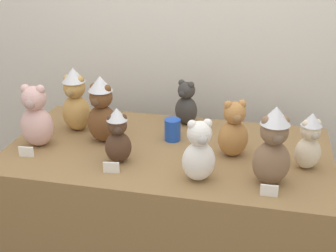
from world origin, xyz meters
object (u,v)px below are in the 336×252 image
Objects in this scene: teddy_bear_caramel at (234,130)px; teddy_bear_chestnut at (102,110)px; teddy_bear_cocoa at (118,136)px; teddy_bear_cream at (309,142)px; teddy_bear_charcoal at (186,104)px; teddy_bear_honey at (75,100)px; display_table at (168,217)px; party_cup_blue at (173,130)px; teddy_bear_mocha at (273,147)px; teddy_bear_snow at (199,152)px; teddy_bear_blush at (36,118)px.

teddy_bear_chestnut is (-0.64, 0.02, 0.04)m from teddy_bear_caramel.
teddy_bear_cream is at bearing -11.13° from teddy_bear_cocoa.
teddy_bear_charcoal is 0.73× the size of teddy_bear_honey.
teddy_bear_honey is at bearing 150.69° from teddy_bear_caramel.
party_cup_blue is (0.00, 0.10, 0.45)m from display_table.
teddy_bear_cocoa reaches higher than display_table.
teddy_bear_caramel is at bearing -0.39° from teddy_bear_cocoa.
teddy_bear_mocha reaches higher than teddy_bear_cocoa.
teddy_bear_mocha is at bearing -24.00° from display_table.
teddy_bear_chestnut is (-0.33, 0.02, 0.56)m from display_table.
teddy_bear_cream is (0.33, -0.05, 0.00)m from teddy_bear_caramel.
teddy_bear_caramel is 1.04× the size of teddy_bear_cocoa.
teddy_bear_cocoa is (-0.50, -0.18, 0.00)m from teddy_bear_caramel.
teddy_bear_mocha reaches higher than display_table.
display_table is 5.61× the size of teddy_bear_snow.
teddy_bear_cocoa is 0.34m from party_cup_blue.
display_table is 0.82m from teddy_bear_cream.
display_table is at bearing -7.88° from teddy_bear_honey.
teddy_bear_chestnut is 3.06× the size of party_cup_blue.
teddy_bear_cocoa is (-0.22, -0.49, 0.01)m from teddy_bear_charcoal.
teddy_bear_caramel is 0.81× the size of teddy_bear_chestnut.
party_cup_blue is at bearing 89.04° from display_table.
party_cup_blue is (-0.63, 0.15, -0.07)m from teddy_bear_cream.
teddy_bear_charcoal reaches higher than party_cup_blue.
teddy_bear_chestnut is 0.59m from teddy_bear_snow.
teddy_bear_honey is (-0.18, 0.10, -0.00)m from teddy_bear_chestnut.
teddy_bear_mocha is 1.31× the size of teddy_bear_cocoa.
teddy_bear_caramel is at bearing 144.31° from teddy_bear_cream.
teddy_bear_caramel is 0.33m from party_cup_blue.
teddy_bear_cream is 0.76× the size of teddy_bear_mocha.
teddy_bear_caramel is at bearing -18.36° from party_cup_blue.
teddy_bear_snow is 2.49× the size of party_cup_blue.
teddy_bear_charcoal is 0.89× the size of teddy_bear_caramel.
teddy_bear_chestnut is at bearing 15.45° from teddy_bear_blush.
teddy_bear_chestnut is (-0.36, -0.30, 0.05)m from teddy_bear_charcoal.
teddy_bear_blush is at bearing -122.55° from teddy_bear_charcoal.
teddy_bear_honey reaches higher than teddy_bear_cocoa.
teddy_bear_chestnut reaches higher than teddy_bear_honey.
teddy_bear_blush is at bearing 145.83° from teddy_bear_snow.
teddy_bear_mocha reaches higher than teddy_bear_blush.
teddy_bear_cocoa is at bearing 158.15° from teddy_bear_mocha.
teddy_bear_mocha is (0.17, -0.22, 0.04)m from teddy_bear_caramel.
teddy_bear_cocoa reaches higher than teddy_bear_charcoal.
teddy_bear_cream reaches higher than teddy_bear_charcoal.
teddy_bear_honey is at bearing 117.88° from teddy_bear_cocoa.
party_cup_blue is at bearing 11.45° from teddy_bear_blush.
teddy_bear_honey is 1.05m from teddy_bear_mocha.
teddy_bear_caramel reaches higher than teddy_bear_cream.
display_table is at bearing 137.63° from teddy_bear_mocha.
teddy_bear_cream is at bearing -29.55° from teddy_bear_caramel.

